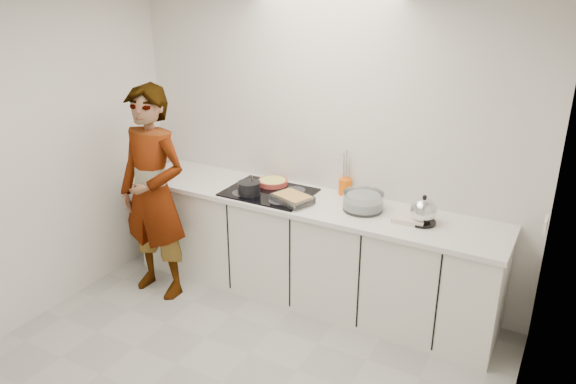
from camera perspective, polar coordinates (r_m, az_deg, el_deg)
The scene contains 15 objects.
floor at distance 4.15m, azimuth -6.75°, elevation -18.61°, with size 3.60×3.20×0.00m, color #AEAEA8.
wall_back at distance 4.76m, azimuth 3.74°, elevation 4.85°, with size 3.60×0.00×2.60m, color silver.
wall_left at distance 4.70m, azimuth -25.73°, elevation 2.49°, with size 0.00×3.20×2.60m, color silver.
wall_right at distance 2.90m, azimuth 23.08°, elevation -8.65°, with size 0.02×3.20×2.60m.
base_cabinets at distance 4.82m, azimuth 1.85°, elevation -6.02°, with size 3.20×0.58×0.87m, color white.
countertop at distance 4.62m, azimuth 1.92°, elevation -1.03°, with size 3.24×0.64×0.04m, color white.
hob at distance 4.75m, azimuth -1.95°, elevation -0.02°, with size 0.72×0.54×0.01m, color black.
tart_dish at distance 4.90m, azimuth -1.55°, elevation 1.04°, with size 0.33×0.33×0.04m.
saucepan at distance 4.69m, azimuth -3.97°, elevation 0.42°, with size 0.20×0.20×0.18m.
baking_dish at distance 4.53m, azimuth 0.48°, elevation -0.62°, with size 0.36×0.31×0.06m.
mixing_bowl at distance 4.43m, azimuth 7.64°, elevation -1.02°, with size 0.36×0.36×0.15m.
tea_towel at distance 4.31m, azimuth 12.22°, elevation -2.71°, with size 0.24×0.17×0.04m, color white.
kettle at distance 4.27m, azimuth 13.58°, elevation -1.94°, with size 0.25×0.25×0.23m.
utensil_crock at distance 4.73m, azimuth 5.81°, elevation 0.54°, with size 0.11×0.11×0.14m, color #FC6306.
cook at distance 4.84m, azimuth -13.52°, elevation -0.19°, with size 0.67×0.44×1.84m, color white.
Camera 1 is at (1.92, -2.53, 2.68)m, focal length 35.00 mm.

